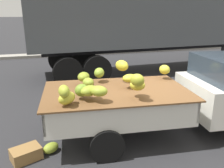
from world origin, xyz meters
name	(u,v)px	position (x,y,z in m)	size (l,w,h in m)	color
ground	(149,129)	(0.00, 0.00, 0.00)	(220.00, 220.00, 0.00)	#28282B
curb_strip	(83,53)	(0.00, 10.03, 0.08)	(80.00, 0.80, 0.16)	gray
pickup_truck	(206,93)	(1.20, -0.33, 0.89)	(5.39, 2.22, 1.70)	silver
semi_trailer	(167,13)	(3.04, 5.14, 2.54)	(12.10, 3.11, 3.95)	#4C5156
fallen_banana_bunch_near_tailgate	(51,148)	(-2.26, -0.36, 0.10)	(0.33, 0.23, 0.19)	#90A32F
produce_crate	(26,154)	(-2.71, -0.47, 0.12)	(0.52, 0.36, 0.23)	olive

